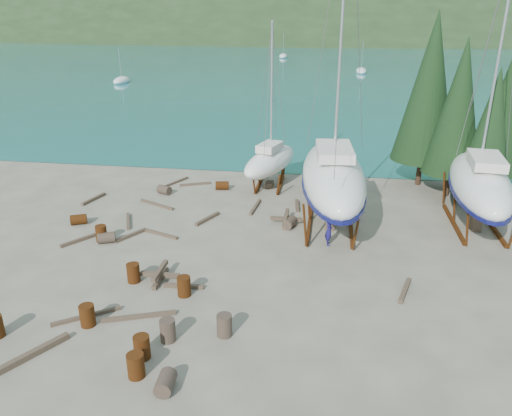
# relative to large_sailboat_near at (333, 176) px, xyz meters

# --- Properties ---
(ground) EXTENTS (600.00, 600.00, 0.00)m
(ground) POSITION_rel_large_sailboat_near_xyz_m (-5.02, -6.10, -2.90)
(ground) COLOR #5F5B4B
(ground) RESTS_ON ground
(bay_water) EXTENTS (700.00, 700.00, 0.00)m
(bay_water) POSITION_rel_large_sailboat_near_xyz_m (-5.02, 308.90, -2.90)
(bay_water) COLOR #175C75
(bay_water) RESTS_ON ground
(far_hill) EXTENTS (800.00, 360.00, 110.00)m
(far_hill) POSITION_rel_large_sailboat_near_xyz_m (-5.02, 313.90, -2.90)
(far_hill) COLOR #1E3018
(far_hill) RESTS_ON ground
(far_house_left) EXTENTS (6.60, 5.60, 5.60)m
(far_house_left) POSITION_rel_large_sailboat_near_xyz_m (-65.02, 183.90, 0.02)
(far_house_left) COLOR beige
(far_house_left) RESTS_ON ground
(far_house_center) EXTENTS (6.60, 5.60, 5.60)m
(far_house_center) POSITION_rel_large_sailboat_near_xyz_m (-25.02, 183.90, 0.02)
(far_house_center) COLOR beige
(far_house_center) RESTS_ON ground
(far_house_right) EXTENTS (6.60, 5.60, 5.60)m
(far_house_right) POSITION_rel_large_sailboat_near_xyz_m (24.98, 183.90, 0.02)
(far_house_right) COLOR beige
(far_house_right) RESTS_ON ground
(cypress_near_right) EXTENTS (3.60, 3.60, 10.00)m
(cypress_near_right) POSITION_rel_large_sailboat_near_xyz_m (7.48, 5.90, 2.89)
(cypress_near_right) COLOR black
(cypress_near_right) RESTS_ON ground
(cypress_mid_right) EXTENTS (3.06, 3.06, 8.50)m
(cypress_mid_right) POSITION_rel_large_sailboat_near_xyz_m (8.98, 3.90, 2.02)
(cypress_mid_right) COLOR black
(cypress_mid_right) RESTS_ON ground
(cypress_back_left) EXTENTS (4.14, 4.14, 11.50)m
(cypress_back_left) POSITION_rel_large_sailboat_near_xyz_m (5.98, 7.90, 3.76)
(cypress_back_left) COLOR black
(cypress_back_left) RESTS_ON ground
(cypress_far_right) EXTENTS (3.24, 3.24, 9.00)m
(cypress_far_right) POSITION_rel_large_sailboat_near_xyz_m (10.48, 6.90, 2.31)
(cypress_far_right) COLOR black
(cypress_far_right) RESTS_ON ground
(moored_boat_left) EXTENTS (2.00, 5.00, 6.05)m
(moored_boat_left) POSITION_rel_large_sailboat_near_xyz_m (-35.02, 53.90, -2.52)
(moored_boat_left) COLOR white
(moored_boat_left) RESTS_ON ground
(moored_boat_mid) EXTENTS (2.00, 5.00, 6.05)m
(moored_boat_mid) POSITION_rel_large_sailboat_near_xyz_m (4.98, 73.90, -2.52)
(moored_boat_mid) COLOR white
(moored_boat_mid) RESTS_ON ground
(moored_boat_far) EXTENTS (2.00, 5.00, 6.05)m
(moored_boat_far) POSITION_rel_large_sailboat_near_xyz_m (-13.02, 103.90, -2.52)
(moored_boat_far) COLOR white
(moored_boat_far) RESTS_ON ground
(large_sailboat_near) EXTENTS (4.24, 11.67, 18.02)m
(large_sailboat_near) POSITION_rel_large_sailboat_near_xyz_m (0.00, 0.00, 0.00)
(large_sailboat_near) COLOR white
(large_sailboat_near) RESTS_ON ground
(large_sailboat_far) EXTENTS (3.83, 10.28, 15.91)m
(large_sailboat_far) POSITION_rel_large_sailboat_near_xyz_m (7.98, 0.91, -0.30)
(large_sailboat_far) COLOR white
(large_sailboat_far) RESTS_ON ground
(small_sailboat_shore) EXTENTS (4.05, 7.07, 10.80)m
(small_sailboat_shore) POSITION_rel_large_sailboat_near_xyz_m (-4.24, 6.11, -1.12)
(small_sailboat_shore) COLOR white
(small_sailboat_shore) RESTS_ON ground
(worker) EXTENTS (0.43, 0.62, 1.61)m
(worker) POSITION_rel_large_sailboat_near_xyz_m (-0.07, -2.72, -2.10)
(worker) COLOR #191459
(worker) RESTS_ON ground
(drum_1) EXTENTS (0.62, 0.91, 0.58)m
(drum_1) POSITION_rel_large_sailboat_near_xyz_m (-5.07, -14.30, -2.61)
(drum_1) COLOR #2D2823
(drum_1) RESTS_ON ground
(drum_2) EXTENTS (1.04, 0.89, 0.58)m
(drum_2) POSITION_rel_large_sailboat_near_xyz_m (-14.20, -2.16, -2.61)
(drum_2) COLOR #552A0E
(drum_2) RESTS_ON ground
(drum_3) EXTENTS (0.58, 0.58, 0.88)m
(drum_3) POSITION_rel_large_sailboat_near_xyz_m (-6.39, -12.87, -2.46)
(drum_3) COLOR #552A0E
(drum_3) RESTS_ON ground
(drum_4) EXTENTS (0.96, 0.71, 0.58)m
(drum_4) POSITION_rel_large_sailboat_near_xyz_m (-7.35, 4.83, -2.61)
(drum_4) COLOR #552A0E
(drum_4) RESTS_ON ground
(drum_5) EXTENTS (0.58, 0.58, 0.88)m
(drum_5) POSITION_rel_large_sailboat_near_xyz_m (-3.80, -11.17, -2.46)
(drum_5) COLOR #2D2823
(drum_5) RESTS_ON ground
(drum_7) EXTENTS (0.58, 0.58, 0.88)m
(drum_7) POSITION_rel_large_sailboat_near_xyz_m (-6.24, -13.82, -2.46)
(drum_7) COLOR #552A0E
(drum_7) RESTS_ON ground
(drum_8) EXTENTS (0.58, 0.58, 0.88)m
(drum_8) POSITION_rel_large_sailboat_near_xyz_m (-11.93, -4.09, -2.46)
(drum_8) COLOR #552A0E
(drum_8) RESTS_ON ground
(drum_9) EXTENTS (1.04, 0.89, 0.58)m
(drum_9) POSITION_rel_large_sailboat_near_xyz_m (-10.95, 3.37, -2.61)
(drum_9) COLOR #2D2823
(drum_9) RESTS_ON ground
(drum_10) EXTENTS (0.58, 0.58, 0.88)m
(drum_10) POSITION_rel_large_sailboat_near_xyz_m (-8.66, -7.87, -2.46)
(drum_10) COLOR #552A0E
(drum_10) RESTS_ON ground
(drum_11) EXTENTS (0.81, 1.01, 0.58)m
(drum_11) POSITION_rel_large_sailboat_near_xyz_m (-2.25, -0.83, -2.61)
(drum_11) COLOR #2D2823
(drum_11) RESTS_ON ground
(drum_13) EXTENTS (0.58, 0.58, 0.88)m
(drum_13) POSITION_rel_large_sailboat_near_xyz_m (-9.17, -11.32, -2.46)
(drum_13) COLOR #552A0E
(drum_13) RESTS_ON ground
(drum_14) EXTENTS (0.58, 0.58, 0.88)m
(drum_14) POSITION_rel_large_sailboat_near_xyz_m (-6.09, -8.65, -2.46)
(drum_14) COLOR #552A0E
(drum_14) RESTS_ON ground
(drum_15) EXTENTS (1.03, 0.86, 0.58)m
(drum_15) POSITION_rel_large_sailboat_near_xyz_m (-11.58, -4.24, -2.61)
(drum_15) COLOR #2D2823
(drum_15) RESTS_ON ground
(drum_17) EXTENTS (0.58, 0.58, 0.88)m
(drum_17) POSITION_rel_large_sailboat_near_xyz_m (-5.80, -11.78, -2.46)
(drum_17) COLOR #2D2823
(drum_17) RESTS_ON ground
(timber_0) EXTENTS (1.28, 2.47, 0.14)m
(timber_0) POSITION_rel_large_sailboat_near_xyz_m (-10.91, 5.57, -2.83)
(timber_0) COLOR brown
(timber_0) RESTS_ON ground
(timber_1) EXTENTS (0.78, 2.03, 0.19)m
(timber_1) POSITION_rel_large_sailboat_near_xyz_m (3.30, -7.00, -2.81)
(timber_1) COLOR brown
(timber_1) RESTS_ON ground
(timber_2) EXTENTS (0.71, 2.13, 0.19)m
(timber_2) POSITION_rel_large_sailboat_near_xyz_m (-15.08, 1.56, -2.81)
(timber_2) COLOR brown
(timber_2) RESTS_ON ground
(timber_3) EXTENTS (2.29, 1.70, 0.15)m
(timber_3) POSITION_rel_large_sailboat_near_xyz_m (-9.48, -10.87, -2.83)
(timber_3) COLOR brown
(timber_3) RESTS_ON ground
(timber_4) EXTENTS (1.18, 1.85, 0.17)m
(timber_4) POSITION_rel_large_sailboat_near_xyz_m (-10.63, -3.34, -2.82)
(timber_4) COLOR brown
(timber_4) RESTS_ON ground
(timber_5) EXTENTS (2.77, 1.16, 0.16)m
(timber_5) POSITION_rel_large_sailboat_near_xyz_m (-7.40, -10.58, -2.82)
(timber_5) COLOR brown
(timber_5) RESTS_ON ground
(timber_6) EXTENTS (0.37, 1.79, 0.19)m
(timber_6) POSITION_rel_large_sailboat_near_xyz_m (-2.07, 2.37, -2.81)
(timber_6) COLOR brown
(timber_6) RESTS_ON ground
(timber_7) EXTENTS (1.80, 0.25, 0.17)m
(timber_7) POSITION_rel_large_sailboat_near_xyz_m (-6.30, -8.07, -2.81)
(timber_7) COLOR brown
(timber_7) RESTS_ON ground
(timber_8) EXTENTS (1.03, 1.99, 0.19)m
(timber_8) POSITION_rel_large_sailboat_near_xyz_m (-7.07, -0.53, -2.81)
(timber_8) COLOR brown
(timber_8) RESTS_ON ground
(timber_9) EXTENTS (2.07, 0.99, 0.15)m
(timber_9) POSITION_rel_large_sailboat_near_xyz_m (-9.40, 5.45, -2.83)
(timber_9) COLOR brown
(timber_9) RESTS_ON ground
(timber_10) EXTENTS (0.38, 2.44, 0.16)m
(timber_10) POSITION_rel_large_sailboat_near_xyz_m (-4.60, 1.74, -2.82)
(timber_10) COLOR brown
(timber_10) RESTS_ON ground
(timber_11) EXTENTS (2.09, 0.93, 0.15)m
(timber_11) POSITION_rel_large_sailboat_near_xyz_m (-9.06, -2.93, -2.83)
(timber_11) COLOR brown
(timber_11) RESTS_ON ground
(timber_12) EXTENTS (1.40, 1.89, 0.17)m
(timber_12) POSITION_rel_large_sailboat_near_xyz_m (-13.07, -4.29, -2.82)
(timber_12) COLOR brown
(timber_12) RESTS_ON ground
(timber_15) EXTENTS (2.57, 1.37, 0.15)m
(timber_15) POSITION_rel_large_sailboat_near_xyz_m (-10.77, 1.28, -2.83)
(timber_15) COLOR brown
(timber_15) RESTS_ON ground
(timber_16) EXTENTS (1.54, 2.39, 0.23)m
(timber_16) POSITION_rel_large_sailboat_near_xyz_m (-10.22, -13.33, -2.79)
(timber_16) COLOR brown
(timber_16) RESTS_ON ground
(timber_17) EXTENTS (1.01, 2.13, 0.16)m
(timber_17) POSITION_rel_large_sailboat_near_xyz_m (-11.52, -1.50, -2.82)
(timber_17) COLOR brown
(timber_17) RESTS_ON ground
(timber_pile_fore) EXTENTS (1.80, 1.80, 0.60)m
(timber_pile_fore) POSITION_rel_large_sailboat_near_xyz_m (-7.52, -7.61, -2.60)
(timber_pile_fore) COLOR brown
(timber_pile_fore) RESTS_ON ground
(timber_pile_aft) EXTENTS (1.80, 1.80, 0.60)m
(timber_pile_aft) POSITION_rel_large_sailboat_near_xyz_m (-2.50, -0.34, -2.60)
(timber_pile_aft) COLOR brown
(timber_pile_aft) RESTS_ON ground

